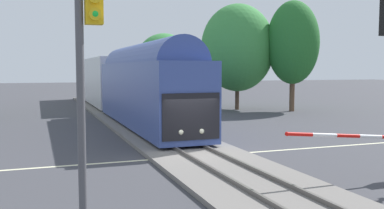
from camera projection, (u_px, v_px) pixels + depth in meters
ground_plane at (197, 156)px, 19.05m from camera, size 220.00×220.00×0.00m
road_centre_stripe at (197, 156)px, 19.05m from camera, size 44.00×0.20×0.01m
railway_track at (197, 154)px, 19.04m from camera, size 4.40×80.00×0.32m
commuter_train at (120, 81)px, 36.32m from camera, size 3.04×38.81×5.16m
traffic_signal_near_left at (87, 60)px, 8.38m from camera, size 0.53×0.38×6.00m
maple_right_background at (293, 43)px, 38.96m from camera, size 4.69×4.69×9.98m
oak_far_right at (238, 48)px, 40.61m from camera, size 6.86×6.86×9.92m
elm_centre_background at (164, 59)px, 43.88m from camera, size 5.44×5.44×7.44m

